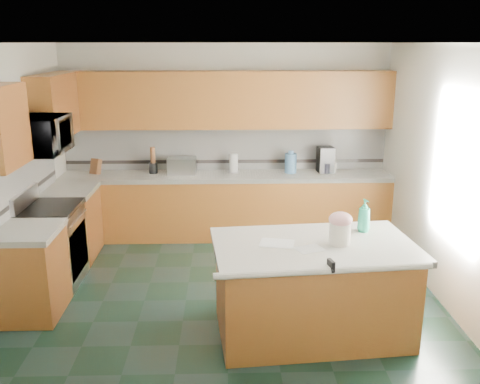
{
  "coord_description": "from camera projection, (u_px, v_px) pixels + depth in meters",
  "views": [
    {
      "loc": [
        -0.01,
        -5.29,
        2.7
      ],
      "look_at": [
        0.15,
        0.35,
        1.12
      ],
      "focal_mm": 40.0,
      "sensor_mm": 36.0,
      "label": 1
    }
  ],
  "objects": [
    {
      "name": "soap_bottle_island",
      "position": [
        364.0,
        215.0,
        5.19
      ],
      "size": [
        0.15,
        0.15,
        0.32
      ],
      "primitive_type": "imported",
      "rotation": [
        0.0,
        0.0,
        0.26
      ],
      "color": "#1F9271",
      "rests_on": "island_top"
    },
    {
      "name": "coffee_carafe",
      "position": [
        326.0,
        168.0,
        7.54
      ],
      "size": [
        0.15,
        0.15,
        0.15
      ],
      "primitive_type": "cylinder",
      "color": "black",
      "rests_on": "back_countertop"
    },
    {
      "name": "toaster_oven",
      "position": [
        182.0,
        166.0,
        7.5
      ],
      "size": [
        0.39,
        0.27,
        0.23
      ],
      "primitive_type": "cube",
      "rotation": [
        0.0,
        0.0,
        -0.0
      ],
      "color": "#B7B7BC",
      "rests_on": "back_countertop"
    },
    {
      "name": "window_light_proxy",
      "position": [
        457.0,
        168.0,
        5.29
      ],
      "size": [
        0.02,
        1.4,
        1.1
      ],
      "primitive_type": "cube",
      "color": "white",
      "rests_on": "wall_right"
    },
    {
      "name": "back_base_cab",
      "position": [
        226.0,
        207.0,
        7.63
      ],
      "size": [
        4.6,
        0.6,
        0.86
      ],
      "primitive_type": "cube",
      "color": "#502710",
      "rests_on": "ground"
    },
    {
      "name": "soap_back_cap",
      "position": [
        332.0,
        156.0,
        7.52
      ],
      "size": [
        0.02,
        0.02,
        0.03
      ],
      "primitive_type": "cylinder",
      "color": "red",
      "rests_on": "soap_bottle_back"
    },
    {
      "name": "soap_bottle_back",
      "position": [
        332.0,
        165.0,
        7.56
      ],
      "size": [
        0.13,
        0.14,
        0.22
      ],
      "primitive_type": "imported",
      "rotation": [
        0.0,
        0.0,
        0.48
      ],
      "color": "white",
      "rests_on": "back_countertop"
    },
    {
      "name": "range_backguard",
      "position": [
        24.0,
        199.0,
        5.97
      ],
      "size": [
        0.06,
        0.76,
        0.18
      ],
      "primitive_type": "cube",
      "color": "#B7B7BC",
      "rests_on": "range_body"
    },
    {
      "name": "left_base_cab_front",
      "position": [
        30.0,
        275.0,
        5.42
      ],
      "size": [
        0.6,
        0.72,
        0.86
      ],
      "primitive_type": "cube",
      "color": "#502710",
      "rests_on": "ground"
    },
    {
      "name": "island_top",
      "position": [
        314.0,
        246.0,
        4.92
      ],
      "size": [
        1.94,
        1.27,
        0.06
      ],
      "primitive_type": "cube",
      "rotation": [
        0.0,
        0.0,
        0.09
      ],
      "color": "white",
      "rests_on": "island_base"
    },
    {
      "name": "left_counter_front",
      "position": [
        25.0,
        232.0,
        5.3
      ],
      "size": [
        0.64,
        0.72,
        0.06
      ],
      "primitive_type": "cube",
      "color": "white",
      "rests_on": "left_base_cab_front"
    },
    {
      "name": "treat_jar_knob_end_l",
      "position": [
        337.0,
        215.0,
        4.82
      ],
      "size": [
        0.04,
        0.04,
        0.04
      ],
      "primitive_type": "sphere",
      "color": "tan",
      "rests_on": "treat_jar_lid"
    },
    {
      "name": "coffee_maker",
      "position": [
        326.0,
        160.0,
        7.56
      ],
      "size": [
        0.23,
        0.25,
        0.36
      ],
      "primitive_type": "cube",
      "rotation": [
        0.0,
        0.0,
        0.09
      ],
      "color": "black",
      "rests_on": "back_countertop"
    },
    {
      "name": "left_counter_rear",
      "position": [
        69.0,
        191.0,
        6.77
      ],
      "size": [
        0.64,
        0.82,
        0.06
      ],
      "primitive_type": "cube",
      "color": "white",
      "rests_on": "left_base_cab_rear"
    },
    {
      "name": "clamp_body",
      "position": [
        331.0,
        265.0,
        4.41
      ],
      "size": [
        0.05,
        0.11,
        0.09
      ],
      "primitive_type": "cube",
      "rotation": [
        0.0,
        0.0,
        0.25
      ],
      "color": "black",
      "rests_on": "island_top"
    },
    {
      "name": "left_base_cab_rear",
      "position": [
        72.0,
        225.0,
        6.89
      ],
      "size": [
        0.6,
        0.82,
        0.86
      ],
      "primitive_type": "cube",
      "color": "#502710",
      "rests_on": "ground"
    },
    {
      "name": "back_backsplash",
      "position": [
        226.0,
        148.0,
        7.69
      ],
      "size": [
        4.6,
        0.02,
        0.63
      ],
      "primitive_type": "cube",
      "color": "silver",
      "rests_on": "back_countertop"
    },
    {
      "name": "island_base",
      "position": [
        312.0,
        292.0,
        5.05
      ],
      "size": [
        1.83,
        1.16,
        0.86
      ],
      "primitive_type": "cube",
      "rotation": [
        0.0,
        0.0,
        0.09
      ],
      "color": "#502710",
      "rests_on": "ground"
    },
    {
      "name": "left_backsplash",
      "position": [
        21.0,
        179.0,
        5.96
      ],
      "size": [
        0.02,
        2.3,
        0.63
      ],
      "primitive_type": "cube",
      "color": "silver",
      "rests_on": "wall_left"
    },
    {
      "name": "range_body",
      "position": [
        53.0,
        247.0,
        6.13
      ],
      "size": [
        0.6,
        0.76,
        0.88
      ],
      "primitive_type": "cube",
      "color": "#B7B7BC",
      "rests_on": "ground"
    },
    {
      "name": "wall_front",
      "position": [
        228.0,
        275.0,
        3.22
      ],
      "size": [
        4.6,
        0.04,
        2.7
      ],
      "primitive_type": "cube",
      "color": "silver",
      "rests_on": "ground"
    },
    {
      "name": "treat_jar_knob_end_r",
      "position": [
        345.0,
        214.0,
        4.82
      ],
      "size": [
        0.04,
        0.04,
        0.04
      ],
      "primitive_type": "sphere",
      "color": "tan",
      "rests_on": "treat_jar_lid"
    },
    {
      "name": "paper_sheet_b",
      "position": [
        277.0,
        243.0,
        4.92
      ],
      "size": [
        0.36,
        0.3,
        0.0
      ],
      "primitive_type": "cube",
      "rotation": [
        0.0,
        0.0,
        -0.22
      ],
      "color": "white",
      "rests_on": "island_top"
    },
    {
      "name": "paper_sheet_a",
      "position": [
        309.0,
        249.0,
        4.78
      ],
      "size": [
        0.29,
        0.26,
        0.0
      ],
      "primitive_type": "cube",
      "rotation": [
        0.0,
        0.0,
        0.42
      ],
      "color": "white",
      "rests_on": "island_top"
    },
    {
      "name": "utensil_crock",
      "position": [
        153.0,
        168.0,
        7.53
      ],
      "size": [
        0.12,
        0.12,
        0.15
      ],
      "primitive_type": "cylinder",
      "color": "black",
      "rests_on": "back_countertop"
    },
    {
      "name": "toaster_oven_door",
      "position": [
        181.0,
        168.0,
        7.38
      ],
      "size": [
        0.35,
        0.01,
        0.19
      ],
      "primitive_type": "cube",
      "color": "black",
      "rests_on": "toaster_oven"
    },
    {
      "name": "treat_jar_knob",
      "position": [
        341.0,
        214.0,
        4.82
      ],
      "size": [
        0.07,
        0.02,
        0.02
      ],
      "primitive_type": "cylinder",
      "rotation": [
        0.0,
        1.57,
        0.0
      ],
      "color": "tan",
      "rests_on": "treat_jar_lid"
    },
    {
      "name": "left_accent_band",
      "position": [
        24.0,
        196.0,
        6.01
      ],
      "size": [
        0.01,
        2.3,
        0.05
      ],
      "primitive_type": "cube",
      "color": "black",
      "rests_on": "wall_left"
    },
    {
      "name": "clamp_handle",
      "position": [
        332.0,
        271.0,
        4.35
      ],
      "size": [
        0.02,
        0.07,
        0.02
      ],
      "primitive_type": "cylinder",
      "rotation": [
        1.57,
        0.0,
        0.0
      ],
      "color": "black",
      "rests_on": "island_top"
    },
    {
      "name": "treat_jar",
      "position": [
        340.0,
        233.0,
        4.87
      ],
      "size": [
        0.24,
        0.24,
        0.21
      ],
      "primitive_type": "cylinder",
      "rotation": [
        0.0,
        0.0,
        0.23
      ],
      "color": "silver",
      "rests_on": "island_top"
    },
    {
      "name": "wall_back",
      "position": [
        226.0,
        140.0,
        7.69
      ],
      "size": [
        4.6,
        0.04,
        2.7
      ],
      "primitive_type": "cube",
      "color": "silver",
      "rests_on": "ground"
    },
    {
      "name": "microwave",
      "position": [
        41.0,
        135.0,
        5.78
      ],
      "size": [
        0.5,
        0.73,
        0.41
      ],
      "primitive_type": "imported",
      "rotation": [
        0.0,
        0.0,
        1.57
      ],
      "color": "#B7B7BC",
      "rests_on": "wall_left"
    },
    {
      "name": "utensil_bundle",
      "position": [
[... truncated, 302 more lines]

